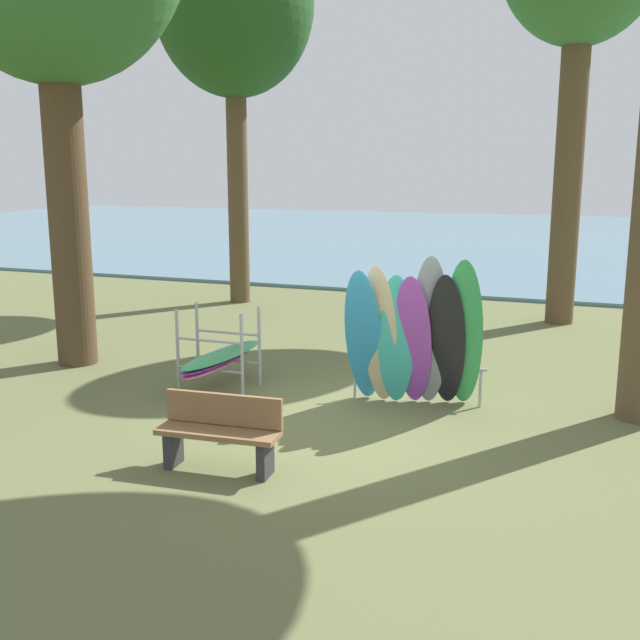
{
  "coord_description": "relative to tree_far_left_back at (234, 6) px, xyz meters",
  "views": [
    {
      "loc": [
        2.96,
        -8.95,
        3.34
      ],
      "look_at": [
        -0.95,
        1.31,
        1.1
      ],
      "focal_mm": 41.7,
      "sensor_mm": 36.0,
      "label": 1
    }
  ],
  "objects": [
    {
      "name": "park_bench",
      "position": [
        4.71,
        -9.77,
        -6.66
      ],
      "size": [
        1.43,
        0.52,
        0.85
      ],
      "color": "#2D2D33",
      "rests_on": "ground"
    },
    {
      "name": "ground_plane",
      "position": [
        5.62,
        -7.82,
        -7.11
      ],
      "size": [
        80.0,
        80.0,
        0.0
      ],
      "primitive_type": "plane",
      "color": "#60663D"
    },
    {
      "name": "board_storage_rack",
      "position": [
        3.15,
        -6.9,
        -6.64
      ],
      "size": [
        1.15,
        2.13,
        1.25
      ],
      "color": "#9EA0A5",
      "rests_on": "ground"
    },
    {
      "name": "lake_water",
      "position": [
        5.62,
        20.5,
        -7.06
      ],
      "size": [
        80.0,
        36.0,
        0.1
      ],
      "primitive_type": "cube",
      "color": "slate",
      "rests_on": "ground"
    },
    {
      "name": "tree_far_left_back",
      "position": [
        0.0,
        0.0,
        0.0
      ],
      "size": [
        3.83,
        3.83,
        9.41
      ],
      "color": "brown",
      "rests_on": "ground"
    },
    {
      "name": "leaning_board_pile",
      "position": [
        6.21,
        -6.87,
        -6.09
      ],
      "size": [
        1.98,
        1.19,
        2.23
      ],
      "color": "#2D8ED1",
      "rests_on": "ground"
    }
  ]
}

